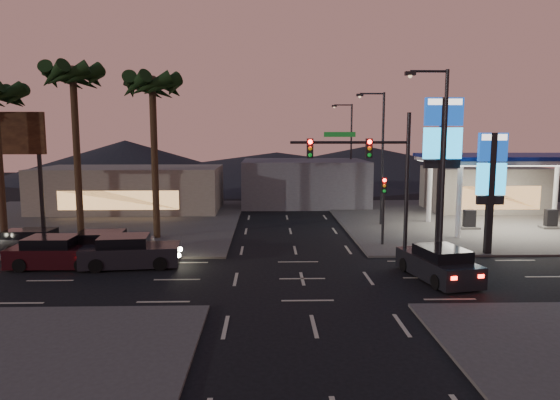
{
  "coord_description": "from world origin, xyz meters",
  "views": [
    {
      "loc": [
        -1.7,
        -23.26,
        6.87
      ],
      "look_at": [
        -0.9,
        6.38,
        3.0
      ],
      "focal_mm": 32.0,
      "sensor_mm": 36.0,
      "label": 1
    }
  ],
  "objects_px": {
    "car_lane_a_mid": "(57,253)",
    "suv_station": "(439,264)",
    "car_lane_b_mid": "(40,242)",
    "car_lane_b_rear": "(27,242)",
    "pylon_sign_tall": "(443,143)",
    "traffic_signal_mast": "(374,168)",
    "gas_station": "(514,160)",
    "car_lane_b_front": "(106,247)",
    "car_lane_a_front": "(130,252)",
    "pylon_sign_short": "(491,175)"
  },
  "relations": [
    {
      "from": "pylon_sign_short",
      "to": "car_lane_b_rear",
      "type": "xyz_separation_m",
      "value": [
        -26.94,
        1.61,
        -4.05
      ]
    },
    {
      "from": "gas_station",
      "to": "car_lane_b_mid",
      "type": "height_order",
      "value": "gas_station"
    },
    {
      "from": "car_lane_b_rear",
      "to": "gas_station",
      "type": "bearing_deg",
      "value": 10.45
    },
    {
      "from": "car_lane_b_mid",
      "to": "car_lane_b_rear",
      "type": "xyz_separation_m",
      "value": [
        -0.88,
        0.25,
        -0.04
      ]
    },
    {
      "from": "pylon_sign_tall",
      "to": "suv_station",
      "type": "distance_m",
      "value": 8.3
    },
    {
      "from": "pylon_sign_tall",
      "to": "gas_station",
      "type": "bearing_deg",
      "value": 40.91
    },
    {
      "from": "car_lane_b_front",
      "to": "car_lane_b_rear",
      "type": "relative_size",
      "value": 1.24
    },
    {
      "from": "car_lane_a_front",
      "to": "car_lane_b_front",
      "type": "distance_m",
      "value": 2.19
    },
    {
      "from": "car_lane_b_front",
      "to": "car_lane_b_rear",
      "type": "height_order",
      "value": "car_lane_b_front"
    },
    {
      "from": "pylon_sign_tall",
      "to": "car_lane_b_front",
      "type": "bearing_deg",
      "value": -175.16
    },
    {
      "from": "traffic_signal_mast",
      "to": "car_lane_b_mid",
      "type": "height_order",
      "value": "traffic_signal_mast"
    },
    {
      "from": "car_lane_b_rear",
      "to": "car_lane_b_front",
      "type": "bearing_deg",
      "value": -22.45
    },
    {
      "from": "car_lane_a_front",
      "to": "car_lane_a_mid",
      "type": "relative_size",
      "value": 1.04
    },
    {
      "from": "car_lane_b_rear",
      "to": "suv_station",
      "type": "xyz_separation_m",
      "value": [
        22.46,
        -6.37,
        0.15
      ]
    },
    {
      "from": "car_lane_b_mid",
      "to": "car_lane_b_rear",
      "type": "distance_m",
      "value": 0.92
    },
    {
      "from": "gas_station",
      "to": "car_lane_a_front",
      "type": "distance_m",
      "value": 27.0
    },
    {
      "from": "car_lane_a_mid",
      "to": "car_lane_b_mid",
      "type": "relative_size",
      "value": 1.17
    },
    {
      "from": "car_lane_a_front",
      "to": "suv_station",
      "type": "relative_size",
      "value": 1.03
    },
    {
      "from": "gas_station",
      "to": "car_lane_a_mid",
      "type": "distance_m",
      "value": 30.52
    },
    {
      "from": "car_lane_b_front",
      "to": "suv_station",
      "type": "relative_size",
      "value": 0.98
    },
    {
      "from": "gas_station",
      "to": "pylon_sign_tall",
      "type": "bearing_deg",
      "value": -139.09
    },
    {
      "from": "pylon_sign_short",
      "to": "suv_station",
      "type": "distance_m",
      "value": 7.62
    },
    {
      "from": "traffic_signal_mast",
      "to": "car_lane_b_front",
      "type": "relative_size",
      "value": 1.59
    },
    {
      "from": "pylon_sign_short",
      "to": "car_lane_b_rear",
      "type": "bearing_deg",
      "value": 176.58
    },
    {
      "from": "gas_station",
      "to": "car_lane_b_front",
      "type": "relative_size",
      "value": 2.43
    },
    {
      "from": "gas_station",
      "to": "pylon_sign_tall",
      "type": "height_order",
      "value": "pylon_sign_tall"
    },
    {
      "from": "gas_station",
      "to": "pylon_sign_short",
      "type": "bearing_deg",
      "value": -123.69
    },
    {
      "from": "car_lane_b_mid",
      "to": "suv_station",
      "type": "distance_m",
      "value": 22.43
    },
    {
      "from": "traffic_signal_mast",
      "to": "car_lane_a_mid",
      "type": "xyz_separation_m",
      "value": [
        -16.43,
        0.49,
        -4.47
      ]
    },
    {
      "from": "car_lane_a_front",
      "to": "car_lane_b_rear",
      "type": "bearing_deg",
      "value": 152.66
    },
    {
      "from": "car_lane_b_mid",
      "to": "car_lane_b_rear",
      "type": "bearing_deg",
      "value": 163.88
    },
    {
      "from": "pylon_sign_tall",
      "to": "car_lane_a_front",
      "type": "height_order",
      "value": "pylon_sign_tall"
    },
    {
      "from": "car_lane_a_mid",
      "to": "suv_station",
      "type": "distance_m",
      "value": 19.38
    },
    {
      "from": "traffic_signal_mast",
      "to": "car_lane_b_mid",
      "type": "relative_size",
      "value": 1.87
    },
    {
      "from": "pylon_sign_short",
      "to": "car_lane_b_rear",
      "type": "height_order",
      "value": "pylon_sign_short"
    },
    {
      "from": "gas_station",
      "to": "pylon_sign_short",
      "type": "relative_size",
      "value": 1.74
    },
    {
      "from": "gas_station",
      "to": "car_lane_a_front",
      "type": "xyz_separation_m",
      "value": [
        -24.89,
        -9.54,
        -4.31
      ]
    },
    {
      "from": "car_lane_a_mid",
      "to": "suv_station",
      "type": "bearing_deg",
      "value": -8.12
    },
    {
      "from": "car_lane_b_rear",
      "to": "suv_station",
      "type": "bearing_deg",
      "value": -15.83
    },
    {
      "from": "traffic_signal_mast",
      "to": "car_lane_a_front",
      "type": "distance_m",
      "value": 13.42
    },
    {
      "from": "car_lane_a_mid",
      "to": "traffic_signal_mast",
      "type": "bearing_deg",
      "value": -1.71
    },
    {
      "from": "traffic_signal_mast",
      "to": "car_lane_a_mid",
      "type": "bearing_deg",
      "value": 178.29
    },
    {
      "from": "gas_station",
      "to": "traffic_signal_mast",
      "type": "distance_m",
      "value": 15.82
    },
    {
      "from": "car_lane_a_front",
      "to": "gas_station",
      "type": "bearing_deg",
      "value": 20.96
    },
    {
      "from": "pylon_sign_tall",
      "to": "car_lane_b_rear",
      "type": "relative_size",
      "value": 2.23
    },
    {
      "from": "suv_station",
      "to": "pylon_sign_tall",
      "type": "bearing_deg",
      "value": 70.99
    },
    {
      "from": "car_lane_b_rear",
      "to": "suv_station",
      "type": "height_order",
      "value": "suv_station"
    },
    {
      "from": "traffic_signal_mast",
      "to": "pylon_sign_tall",
      "type": "bearing_deg",
      "value": 36.52
    },
    {
      "from": "gas_station",
      "to": "car_lane_b_rear",
      "type": "xyz_separation_m",
      "value": [
        -31.94,
        -5.89,
        -4.48
      ]
    },
    {
      "from": "gas_station",
      "to": "suv_station",
      "type": "bearing_deg",
      "value": -127.73
    }
  ]
}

